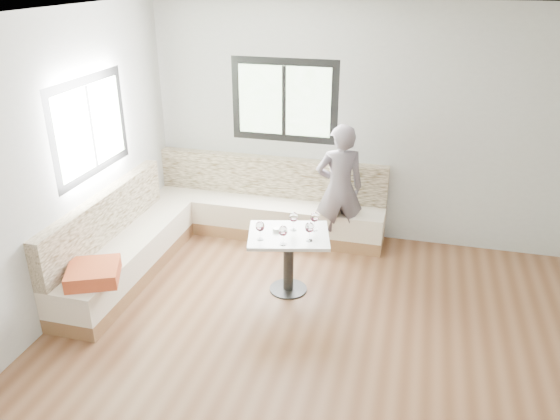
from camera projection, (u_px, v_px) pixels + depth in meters
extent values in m
cube|color=brown|center=(313.00, 358.00, 4.74)|extent=(5.00, 5.00, 0.01)
cube|color=white|center=(324.00, 19.00, 3.59)|extent=(5.00, 5.00, 0.01)
cube|color=#B7B7B2|center=(359.00, 126.00, 6.37)|extent=(5.00, 0.01, 2.80)
cube|color=#B7B7B2|center=(36.00, 182.00, 4.75)|extent=(0.01, 5.00, 2.80)
cube|color=black|center=(284.00, 101.00, 6.47)|extent=(1.30, 0.02, 1.00)
cube|color=black|center=(90.00, 127.00, 5.43)|extent=(0.02, 1.30, 1.00)
cube|color=#895F3D|center=(267.00, 228.00, 6.92)|extent=(2.90, 0.55, 0.16)
cube|color=#F6E6CD|center=(267.00, 212.00, 6.82)|extent=(2.90, 0.55, 0.29)
cube|color=beige|center=(271.00, 176.00, 6.84)|extent=(2.90, 0.14, 0.50)
cube|color=#895F3D|center=(129.00, 270.00, 5.95)|extent=(0.55, 2.25, 0.16)
cube|color=#F6E6CD|center=(126.00, 252.00, 5.86)|extent=(0.55, 2.25, 0.29)
cube|color=beige|center=(104.00, 217.00, 5.75)|extent=(0.14, 2.25, 0.50)
cube|color=#B6472A|center=(93.00, 273.00, 5.05)|extent=(0.61, 0.61, 0.14)
cylinder|color=black|center=(288.00, 289.00, 5.74)|extent=(0.39, 0.39, 0.02)
cylinder|color=black|center=(288.00, 264.00, 5.62)|extent=(0.11, 0.11, 0.62)
cube|color=silver|center=(289.00, 235.00, 5.48)|extent=(0.93, 0.80, 0.04)
imported|color=#635A61|center=(339.00, 189.00, 6.29)|extent=(0.65, 0.54, 1.53)
cylinder|color=white|center=(277.00, 229.00, 5.53)|extent=(0.09, 0.09, 0.03)
sphere|color=black|center=(278.00, 228.00, 5.53)|extent=(0.02, 0.02, 0.02)
sphere|color=black|center=(276.00, 228.00, 5.53)|extent=(0.02, 0.02, 0.02)
sphere|color=black|center=(277.00, 229.00, 5.51)|extent=(0.02, 0.02, 0.02)
cylinder|color=white|center=(260.00, 239.00, 5.36)|extent=(0.06, 0.06, 0.01)
cylinder|color=white|center=(260.00, 235.00, 5.34)|extent=(0.01, 0.01, 0.08)
ellipsoid|color=white|center=(260.00, 226.00, 5.30)|extent=(0.09, 0.09, 0.11)
cylinder|color=#480412|center=(260.00, 229.00, 5.31)|extent=(0.06, 0.06, 0.02)
cylinder|color=white|center=(283.00, 244.00, 5.27)|extent=(0.06, 0.06, 0.01)
cylinder|color=white|center=(283.00, 240.00, 5.25)|extent=(0.01, 0.01, 0.08)
ellipsoid|color=white|center=(283.00, 231.00, 5.21)|extent=(0.09, 0.09, 0.11)
cylinder|color=#480412|center=(283.00, 233.00, 5.22)|extent=(0.06, 0.06, 0.02)
cylinder|color=white|center=(309.00, 240.00, 5.34)|extent=(0.06, 0.06, 0.01)
cylinder|color=white|center=(309.00, 236.00, 5.32)|extent=(0.01, 0.01, 0.08)
ellipsoid|color=white|center=(309.00, 227.00, 5.28)|extent=(0.09, 0.09, 0.11)
cylinder|color=#480412|center=(309.00, 230.00, 5.29)|extent=(0.06, 0.06, 0.02)
cylinder|color=white|center=(293.00, 230.00, 5.55)|extent=(0.06, 0.06, 0.01)
cylinder|color=white|center=(293.00, 226.00, 5.54)|extent=(0.01, 0.01, 0.08)
ellipsoid|color=white|center=(294.00, 217.00, 5.50)|extent=(0.09, 0.09, 0.11)
cylinder|color=#480412|center=(294.00, 219.00, 5.51)|extent=(0.06, 0.06, 0.02)
cylinder|color=white|center=(314.00, 230.00, 5.55)|extent=(0.06, 0.06, 0.01)
cylinder|color=white|center=(314.00, 226.00, 5.54)|extent=(0.01, 0.01, 0.08)
ellipsoid|color=white|center=(315.00, 217.00, 5.50)|extent=(0.09, 0.09, 0.11)
cylinder|color=#480412|center=(315.00, 219.00, 5.51)|extent=(0.06, 0.06, 0.02)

